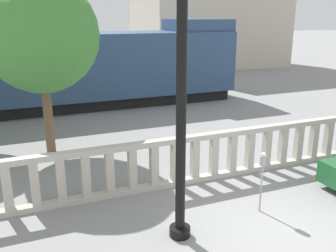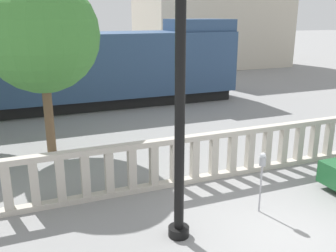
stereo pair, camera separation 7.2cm
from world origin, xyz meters
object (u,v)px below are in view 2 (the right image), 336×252
Objects in this scene: lamppost at (180,93)px; tree_right at (41,35)px; parking_meter at (262,166)px; train_near at (36,71)px.

tree_right is (-1.94, 6.10, 0.77)m from lamppost.
parking_meter is 0.26× the size of tree_right.
lamppost reaches higher than parking_meter.
lamppost is 2.83m from parking_meter.
train_near is 6.15m from tree_right.
train_near is 3.58× the size of tree_right.
parking_meter is 0.07× the size of train_near.
tree_right reaches higher than parking_meter.
tree_right is at bearing 124.65° from parking_meter.
lamppost is 0.31× the size of train_near.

